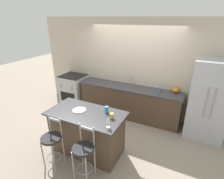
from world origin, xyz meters
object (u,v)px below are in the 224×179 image
at_px(pumpkin_decoration, 176,90).
at_px(soap_bottle, 160,90).
at_px(bar_stool_far, 84,153).
at_px(wine_glass, 108,120).
at_px(dinner_plate, 79,110).
at_px(coffee_mug, 112,116).
at_px(tumbler_cup, 107,109).
at_px(bar_stool_near, 52,142).
at_px(oven_range, 74,90).
at_px(refrigerator, 208,101).

bearing_deg(pumpkin_decoration, soap_bottle, -155.44).
xyz_separation_m(bar_stool_far, wine_glass, (0.28, 0.36, 0.53)).
relative_size(bar_stool_far, wine_glass, 4.86).
bearing_deg(dinner_plate, coffee_mug, 2.12).
distance_m(coffee_mug, pumpkin_decoration, 2.07).
xyz_separation_m(coffee_mug, tumbler_cup, (-0.19, 0.15, 0.02)).
bearing_deg(bar_stool_near, coffee_mug, 37.48).
xyz_separation_m(oven_range, wine_glass, (2.27, -1.93, 0.59)).
height_order(bar_stool_near, bar_stool_far, same).
bearing_deg(wine_glass, bar_stool_far, -128.11).
distance_m(oven_range, bar_stool_far, 3.03).
height_order(refrigerator, bar_stool_near, refrigerator).
xyz_separation_m(refrigerator, oven_range, (-3.84, 0.01, -0.45)).
bearing_deg(dinner_plate, refrigerator, 34.97).
xyz_separation_m(refrigerator, soap_bottle, (-1.12, 0.07, 0.02)).
bearing_deg(coffee_mug, bar_stool_near, -142.52).
xyz_separation_m(wine_glass, soap_bottle, (0.45, 1.99, -0.12)).
height_order(refrigerator, coffee_mug, refrigerator).
bearing_deg(bar_stool_near, oven_range, 119.17).
height_order(bar_stool_far, soap_bottle, soap_bottle).
bearing_deg(wine_glass, refrigerator, 50.76).
relative_size(wine_glass, soap_bottle, 1.61).
relative_size(dinner_plate, soap_bottle, 2.09).
bearing_deg(coffee_mug, oven_range, 143.17).
xyz_separation_m(dinner_plate, tumbler_cup, (0.54, 0.17, 0.06)).
relative_size(oven_range, tumbler_cup, 7.43).
relative_size(bar_stool_near, soap_bottle, 7.83).
distance_m(refrigerator, tumbler_cup, 2.36).
xyz_separation_m(bar_stool_near, soap_bottle, (1.42, 2.38, 0.41)).
distance_m(refrigerator, coffee_mug, 2.32).
relative_size(refrigerator, oven_range, 1.91).
height_order(coffee_mug, tumbler_cup, tumbler_cup).
distance_m(dinner_plate, coffee_mug, 0.73).
bearing_deg(bar_stool_far, bar_stool_near, -177.35).
xyz_separation_m(oven_range, bar_stool_near, (1.30, -2.33, 0.06)).
bearing_deg(oven_range, coffee_mug, -36.83).
bearing_deg(tumbler_cup, refrigerator, 39.06).
bearing_deg(coffee_mug, bar_stool_far, -108.01).
distance_m(refrigerator, bar_stool_far, 2.97).
bearing_deg(oven_range, wine_glass, -40.47).
bearing_deg(bar_stool_far, oven_range, 130.78).
xyz_separation_m(refrigerator, bar_stool_far, (-1.85, -2.29, -0.39)).
bearing_deg(coffee_mug, pumpkin_decoration, 64.41).
xyz_separation_m(pumpkin_decoration, soap_bottle, (-0.37, -0.17, -0.01)).
bearing_deg(soap_bottle, pumpkin_decoration, 24.56).
distance_m(refrigerator, wine_glass, 2.49).
bearing_deg(wine_glass, coffee_mug, 104.00).
bearing_deg(soap_bottle, wine_glass, -102.86).
height_order(refrigerator, dinner_plate, refrigerator).
relative_size(bar_stool_far, coffee_mug, 9.35).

